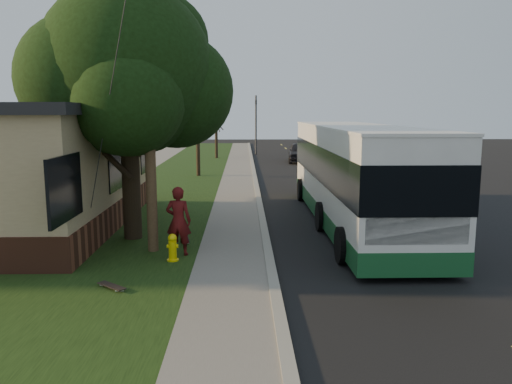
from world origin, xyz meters
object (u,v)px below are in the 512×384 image
bare_tree_far (216,135)px  skateboarder (178,221)px  bare_tree_near (198,142)px  transit_bus (355,172)px  utility_pole (148,89)px  fire_hydrant (173,247)px  dumpster (8,203)px  distant_car (300,152)px  leafy_tree (129,74)px  skateboard_main (185,239)px  skateboard_spare (112,286)px  traffic_signal (256,121)px

bare_tree_far → skateboarder: 29.46m
bare_tree_near → transit_bus: bearing=-63.0°
utility_pole → skateboarder: utility_pole is taller
fire_hydrant → utility_pole: 4.37m
utility_pole → dumpster: (-6.19, 4.59, -3.98)m
fire_hydrant → distant_car: (6.49, 27.02, 0.37)m
leafy_tree → skateboard_main: (1.67, -0.62, -5.04)m
skateboard_spare → dumpster: (-5.81, 7.70, 0.52)m
skateboard_main → distant_car: bearing=75.7°
utility_pole → distant_car: (7.20, 26.02, -3.83)m
dumpster → distant_car: (13.39, 21.44, 0.15)m
fire_hydrant → transit_bus: bearing=38.0°
leafy_tree → skateboard_main: bearing=-20.5°
transit_bus → skateboarder: size_ratio=6.79×
bare_tree_near → bare_tree_far: size_ratio=1.07×
skateboarder → distant_car: (6.39, 26.45, -0.24)m
skateboarder → skateboard_spare: skateboarder is taller
skateboard_main → distant_car: 25.80m
traffic_signal → transit_bus: (2.81, -29.38, -1.27)m
fire_hydrant → skateboard_spare: (-1.09, -2.12, -0.30)m
fire_hydrant → transit_bus: (5.91, 4.62, 1.46)m
utility_pole → distant_car: bearing=74.5°
skateboard_spare → utility_pole: bearing=83.0°
fire_hydrant → skateboard_spare: fire_hydrant is taller
utility_pole → skateboard_main: 4.69m
bare_tree_far → skateboard_main: 28.04m
skateboard_main → bare_tree_near: bearing=93.6°
leafy_tree → skateboarder: size_ratio=4.04×
bare_tree_far → traffic_signal: traffic_signal is taller
leafy_tree → skateboard_main: leafy_tree is taller
bare_tree_far → skateboard_main: size_ratio=4.57×
bare_tree_far → skateboard_spare: bare_tree_far is taller
transit_bus → bare_tree_far: bearing=104.0°
utility_pole → transit_bus: bearing=28.7°
distant_car → transit_bus: bearing=-86.5°
fire_hydrant → utility_pole: bearing=125.4°
bare_tree_near → distant_car: (7.39, 9.02, -1.35)m
fire_hydrant → dumpster: bearing=141.0°
traffic_signal → skateboard_spare: bearing=-96.6°
dumpster → leafy_tree: bearing=-28.8°
utility_pole → distant_car: 27.27m
skateboarder → bare_tree_near: bearing=-79.5°
utility_pole → fire_hydrant: bearing=-54.6°
bare_tree_near → dumpster: bearing=-115.8°
bare_tree_near → fire_hydrant: bearing=-87.1°
fire_hydrant → bare_tree_near: bare_tree_near is taller
skateboard_main → utility_pole: bearing=-128.0°
bare_tree_near → skateboarder: size_ratio=2.23×
skateboard_main → dumpster: dumpster is taller
fire_hydrant → distant_car: bearing=76.5°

